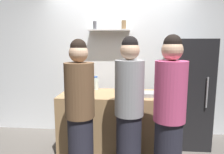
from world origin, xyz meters
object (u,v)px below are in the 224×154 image
utensil_holder (120,89)px  water_bottle_plastic (96,84)px  wine_bottle_pale_glass (138,85)px  person_grey_hoodie (129,111)px  person_brown_jacket (80,113)px  baking_pan (152,94)px  person_pink_top (169,116)px  wine_bottle_green_glass (160,86)px  refrigerator (188,93)px

utensil_holder → water_bottle_plastic: water_bottle_plastic is taller
wine_bottle_pale_glass → person_grey_hoodie: 0.85m
person_brown_jacket → baking_pan: bearing=-63.3°
person_pink_top → utensil_holder: bearing=75.9°
wine_bottle_green_glass → baking_pan: bearing=-124.4°
refrigerator → wine_bottle_pale_glass: refrigerator is taller
person_brown_jacket → person_grey_hoodie: person_grey_hoodie is taller
wine_bottle_pale_glass → person_pink_top: 1.05m
water_bottle_plastic → person_brown_jacket: size_ratio=0.13×
person_brown_jacket → person_pink_top: person_pink_top is taller
wine_bottle_green_glass → wine_bottle_pale_glass: bearing=168.7°
utensil_holder → person_brown_jacket: bearing=-116.3°
utensil_holder → person_grey_hoodie: 0.80m
utensil_holder → water_bottle_plastic: 0.42m
person_grey_hoodie → wine_bottle_green_glass: bearing=111.3°
utensil_holder → wine_bottle_green_glass: (0.60, -0.01, 0.05)m
baking_pan → wine_bottle_pale_glass: bearing=125.6°
baking_pan → wine_bottle_green_glass: bearing=55.6°
utensil_holder → wine_bottle_pale_glass: 0.29m
baking_pan → person_brown_jacket: (-0.89, -0.65, -0.09)m
utensil_holder → wine_bottle_green_glass: bearing=-1.3°
utensil_holder → wine_bottle_green_glass: 0.60m
refrigerator → person_brown_jacket: bearing=-144.4°
baking_pan → wine_bottle_pale_glass: 0.33m
refrigerator → person_grey_hoodie: bearing=-133.4°
person_grey_hoodie → person_pink_top: size_ratio=0.99×
person_brown_jacket → utensil_holder: bearing=-35.5°
baking_pan → wine_bottle_green_glass: size_ratio=1.17×
wine_bottle_pale_glass → water_bottle_plastic: 0.68m
wine_bottle_pale_glass → person_grey_hoodie: person_grey_hoodie is taller
refrigerator → person_grey_hoodie: (-0.96, -1.01, 0.00)m
refrigerator → wine_bottle_green_glass: size_ratio=5.88×
utensil_holder → person_grey_hoodie: bearing=-79.5°
person_brown_jacket → person_grey_hoodie: (0.57, 0.08, 0.02)m
baking_pan → utensil_holder: utensil_holder is taller
refrigerator → baking_pan: refrigerator is taller
baking_pan → person_pink_top: 0.75m
person_pink_top → wine_bottle_green_glass: bearing=43.0°
wine_bottle_green_glass → person_pink_top: (-0.03, -0.93, -0.15)m
wine_bottle_green_glass → water_bottle_plastic: 1.01m
wine_bottle_green_glass → person_grey_hoodie: size_ratio=0.17×
water_bottle_plastic → person_brown_jacket: person_brown_jacket is taller
wine_bottle_pale_glass → water_bottle_plastic: (-0.68, 0.09, -0.01)m
baking_pan → person_grey_hoodie: 0.66m
utensil_holder → wine_bottle_pale_glass: (0.28, 0.05, 0.05)m
utensil_holder → person_pink_top: bearing=-58.8°
wine_bottle_green_glass → person_brown_jacket: bearing=-140.6°
utensil_holder → person_brown_jacket: person_brown_jacket is taller
wine_bottle_green_glass → person_pink_top: size_ratio=0.17×
wine_bottle_green_glass → person_brown_jacket: (-1.03, -0.84, -0.17)m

